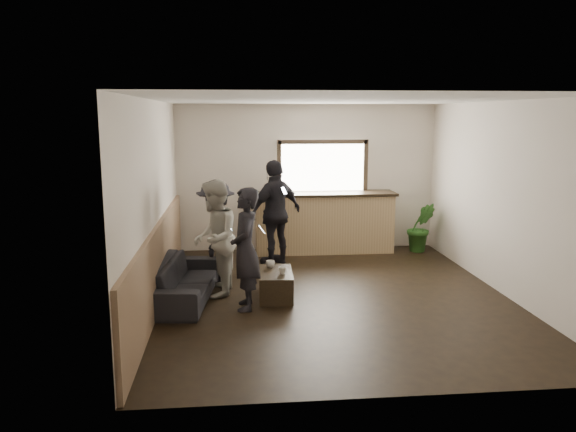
{
  "coord_description": "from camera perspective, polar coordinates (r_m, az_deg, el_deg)",
  "views": [
    {
      "loc": [
        -1.42,
        -7.74,
        2.6
      ],
      "look_at": [
        -0.62,
        0.4,
        1.12
      ],
      "focal_mm": 35.0,
      "sensor_mm": 36.0,
      "label": 1
    }
  ],
  "objects": [
    {
      "name": "ground",
      "position": [
        8.28,
        4.58,
        -8.07
      ],
      "size": [
        5.0,
        6.0,
        0.01
      ],
      "primitive_type": "cube",
      "color": "black"
    },
    {
      "name": "person_a",
      "position": [
        7.54,
        -4.35,
        -3.36
      ],
      "size": [
        0.47,
        0.61,
        1.66
      ],
      "rotation": [
        0.0,
        0.0,
        -1.56
      ],
      "color": "black",
      "rests_on": "ground"
    },
    {
      "name": "person_d",
      "position": [
        9.77,
        -1.26,
        0.34
      ],
      "size": [
        1.14,
        0.99,
        1.84
      ],
      "rotation": [
        0.0,
        0.0,
        -2.52
      ],
      "color": "black",
      "rests_on": "ground"
    },
    {
      "name": "room_shell",
      "position": [
        7.85,
        -0.57,
        1.96
      ],
      "size": [
        5.01,
        6.01,
        2.8
      ],
      "color": "silver",
      "rests_on": "ground"
    },
    {
      "name": "sofa",
      "position": [
        8.16,
        -10.59,
        -6.43
      ],
      "size": [
        0.98,
        2.01,
        0.56
      ],
      "primitive_type": "imported",
      "rotation": [
        0.0,
        0.0,
        1.45
      ],
      "color": "black",
      "rests_on": "ground"
    },
    {
      "name": "coffee_table",
      "position": [
        8.15,
        -1.25,
        -6.95
      ],
      "size": [
        0.51,
        0.87,
        0.38
      ],
      "primitive_type": "cube",
      "rotation": [
        0.0,
        0.0,
        -0.05
      ],
      "color": "black",
      "rests_on": "ground"
    },
    {
      "name": "cup_b",
      "position": [
        7.97,
        -0.58,
        -5.56
      ],
      "size": [
        0.15,
        0.15,
        0.1
      ],
      "primitive_type": "imported",
      "rotation": [
        0.0,
        0.0,
        3.93
      ],
      "color": "silver",
      "rests_on": "coffee_table"
    },
    {
      "name": "person_c",
      "position": [
        8.89,
        -7.31,
        -1.5
      ],
      "size": [
        0.66,
        1.07,
        1.6
      ],
      "rotation": [
        0.0,
        0.0,
        -1.63
      ],
      "color": "black",
      "rests_on": "ground"
    },
    {
      "name": "cup_a",
      "position": [
        8.3,
        -1.81,
        -4.9
      ],
      "size": [
        0.15,
        0.15,
        0.11
      ],
      "primitive_type": "imported",
      "rotation": [
        0.0,
        0.0,
        1.69
      ],
      "color": "silver",
      "rests_on": "coffee_table"
    },
    {
      "name": "bar_counter",
      "position": [
        10.75,
        3.68,
        -0.27
      ],
      "size": [
        2.7,
        0.68,
        2.13
      ],
      "color": "tan",
      "rests_on": "ground"
    },
    {
      "name": "person_b",
      "position": [
        8.16,
        -7.46,
        -2.26
      ],
      "size": [
        0.71,
        0.87,
        1.69
      ],
      "rotation": [
        0.0,
        0.0,
        -1.66
      ],
      "color": "#BBB7A8",
      "rests_on": "ground"
    },
    {
      "name": "potted_plant",
      "position": [
        11.05,
        13.34,
        -1.11
      ],
      "size": [
        0.55,
        0.45,
        0.95
      ],
      "primitive_type": "imported",
      "rotation": [
        0.0,
        0.0,
        -0.05
      ],
      "color": "#2D6623",
      "rests_on": "ground"
    }
  ]
}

